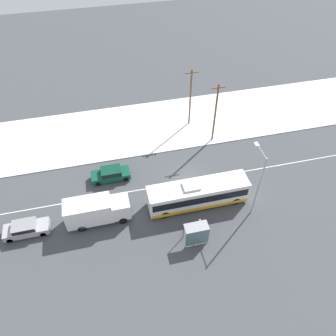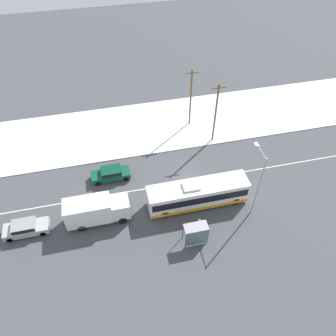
{
  "view_description": "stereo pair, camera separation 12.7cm",
  "coord_description": "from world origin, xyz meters",
  "px_view_note": "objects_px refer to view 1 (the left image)",
  "views": [
    {
      "loc": [
        -8.4,
        -25.24,
        29.54
      ],
      "look_at": [
        -2.13,
        1.43,
        1.4
      ],
      "focal_mm": 35.0,
      "sensor_mm": 36.0,
      "label": 1
    },
    {
      "loc": [
        -8.28,
        -25.27,
        29.54
      ],
      "look_at": [
        -2.13,
        1.43,
        1.4
      ],
      "focal_mm": 35.0,
      "sensor_mm": 36.0,
      "label": 2
    }
  ],
  "objects_px": {
    "bus_shelter": "(197,233)",
    "streetlamp": "(258,178)",
    "box_truck": "(96,210)",
    "parked_car_near_truck": "(26,228)",
    "utility_pole_snowlot": "(190,97)",
    "pedestrian_at_stop": "(199,223)",
    "city_bus": "(198,194)",
    "sedan_car": "(111,174)",
    "utility_pole_roadside": "(215,113)"
  },
  "relations": [
    {
      "from": "bus_shelter",
      "to": "streetlamp",
      "type": "xyz_separation_m",
      "value": [
        7.08,
        2.74,
        3.51
      ]
    },
    {
      "from": "streetlamp",
      "to": "bus_shelter",
      "type": "bearing_deg",
      "value": -158.86
    },
    {
      "from": "box_truck",
      "to": "streetlamp",
      "type": "xyz_separation_m",
      "value": [
        16.64,
        -2.35,
        3.44
      ]
    },
    {
      "from": "streetlamp",
      "to": "parked_car_near_truck",
      "type": "bearing_deg",
      "value": 174.25
    },
    {
      "from": "utility_pole_snowlot",
      "to": "pedestrian_at_stop",
      "type": "bearing_deg",
      "value": -102.41
    },
    {
      "from": "parked_car_near_truck",
      "to": "pedestrian_at_stop",
      "type": "distance_m",
      "value": 18.09
    },
    {
      "from": "city_bus",
      "to": "bus_shelter",
      "type": "xyz_separation_m",
      "value": [
        -1.59,
        -4.9,
        0.11
      ]
    },
    {
      "from": "box_truck",
      "to": "bus_shelter",
      "type": "distance_m",
      "value": 10.83
    },
    {
      "from": "utility_pole_snowlot",
      "to": "sedan_car",
      "type": "bearing_deg",
      "value": -145.84
    },
    {
      "from": "pedestrian_at_stop",
      "to": "streetlamp",
      "type": "relative_size",
      "value": 0.2
    },
    {
      "from": "city_bus",
      "to": "pedestrian_at_stop",
      "type": "bearing_deg",
      "value": -103.49
    },
    {
      "from": "parked_car_near_truck",
      "to": "utility_pole_roadside",
      "type": "height_order",
      "value": "utility_pole_roadside"
    },
    {
      "from": "bus_shelter",
      "to": "utility_pole_snowlot",
      "type": "distance_m",
      "value": 19.89
    },
    {
      "from": "utility_pole_roadside",
      "to": "bus_shelter",
      "type": "bearing_deg",
      "value": -114.38
    },
    {
      "from": "city_bus",
      "to": "streetlamp",
      "type": "distance_m",
      "value": 6.92
    },
    {
      "from": "utility_pole_roadside",
      "to": "parked_car_near_truck",
      "type": "bearing_deg",
      "value": -157.59
    },
    {
      "from": "streetlamp",
      "to": "utility_pole_snowlot",
      "type": "bearing_deg",
      "value": 98.43
    },
    {
      "from": "city_bus",
      "to": "parked_car_near_truck",
      "type": "height_order",
      "value": "city_bus"
    },
    {
      "from": "city_bus",
      "to": "bus_shelter",
      "type": "bearing_deg",
      "value": -108.0
    },
    {
      "from": "parked_car_near_truck",
      "to": "utility_pole_roadside",
      "type": "bearing_deg",
      "value": 22.41
    },
    {
      "from": "parked_car_near_truck",
      "to": "bus_shelter",
      "type": "relative_size",
      "value": 1.91
    },
    {
      "from": "sedan_car",
      "to": "utility_pole_roadside",
      "type": "xyz_separation_m",
      "value": [
        14.24,
        4.04,
        3.7
      ]
    },
    {
      "from": "sedan_car",
      "to": "pedestrian_at_stop",
      "type": "bearing_deg",
      "value": 131.19
    },
    {
      "from": "bus_shelter",
      "to": "utility_pole_snowlot",
      "type": "xyz_separation_m",
      "value": [
        4.66,
        19.13,
        2.86
      ]
    },
    {
      "from": "box_truck",
      "to": "utility_pole_snowlot",
      "type": "distance_m",
      "value": 20.17
    },
    {
      "from": "city_bus",
      "to": "sedan_car",
      "type": "bearing_deg",
      "value": 146.48
    },
    {
      "from": "sedan_car",
      "to": "parked_car_near_truck",
      "type": "relative_size",
      "value": 1.0
    },
    {
      "from": "streetlamp",
      "to": "pedestrian_at_stop",
      "type": "bearing_deg",
      "value": -168.77
    },
    {
      "from": "city_bus",
      "to": "pedestrian_at_stop",
      "type": "xyz_separation_m",
      "value": [
        -0.82,
        -3.41,
        -0.54
      ]
    },
    {
      "from": "pedestrian_at_stop",
      "to": "parked_car_near_truck",
      "type": "bearing_deg",
      "value": 168.29
    },
    {
      "from": "streetlamp",
      "to": "utility_pole_roadside",
      "type": "bearing_deg",
      "value": 91.48
    },
    {
      "from": "bus_shelter",
      "to": "city_bus",
      "type": "bearing_deg",
      "value": 72.0
    },
    {
      "from": "box_truck",
      "to": "pedestrian_at_stop",
      "type": "bearing_deg",
      "value": -19.25
    },
    {
      "from": "parked_car_near_truck",
      "to": "utility_pole_snowlot",
      "type": "bearing_deg",
      "value": 32.89
    },
    {
      "from": "bus_shelter",
      "to": "parked_car_near_truck",
      "type": "bearing_deg",
      "value": 163.07
    },
    {
      "from": "box_truck",
      "to": "parked_car_near_truck",
      "type": "distance_m",
      "value": 7.44
    },
    {
      "from": "pedestrian_at_stop",
      "to": "utility_pole_roadside",
      "type": "relative_size",
      "value": 0.19
    },
    {
      "from": "box_truck",
      "to": "utility_pole_roadside",
      "type": "distance_m",
      "value": 19.27
    },
    {
      "from": "sedan_car",
      "to": "utility_pole_snowlot",
      "type": "height_order",
      "value": "utility_pole_snowlot"
    },
    {
      "from": "utility_pole_roadside",
      "to": "utility_pole_snowlot",
      "type": "relative_size",
      "value": 1.01
    },
    {
      "from": "pedestrian_at_stop",
      "to": "utility_pole_roadside",
      "type": "height_order",
      "value": "utility_pole_roadside"
    },
    {
      "from": "pedestrian_at_stop",
      "to": "utility_pole_snowlot",
      "type": "xyz_separation_m",
      "value": [
        3.88,
        17.64,
        3.51
      ]
    },
    {
      "from": "box_truck",
      "to": "utility_pole_roadside",
      "type": "height_order",
      "value": "utility_pole_roadside"
    },
    {
      "from": "box_truck",
      "to": "utility_pole_snowlot",
      "type": "bearing_deg",
      "value": 44.64
    },
    {
      "from": "pedestrian_at_stop",
      "to": "streetlamp",
      "type": "xyz_separation_m",
      "value": [
        6.31,
        1.25,
        4.16
      ]
    },
    {
      "from": "box_truck",
      "to": "pedestrian_at_stop",
      "type": "height_order",
      "value": "box_truck"
    },
    {
      "from": "box_truck",
      "to": "sedan_car",
      "type": "height_order",
      "value": "box_truck"
    },
    {
      "from": "sedan_car",
      "to": "utility_pole_roadside",
      "type": "height_order",
      "value": "utility_pole_roadside"
    },
    {
      "from": "sedan_car",
      "to": "parked_car_near_truck",
      "type": "height_order",
      "value": "sedan_car"
    },
    {
      "from": "box_truck",
      "to": "sedan_car",
      "type": "bearing_deg",
      "value": 70.22
    }
  ]
}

